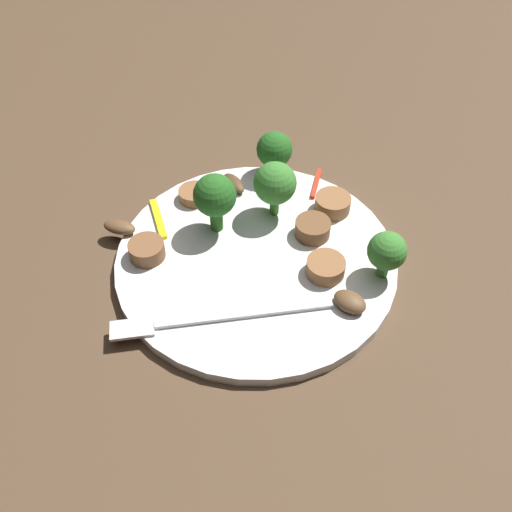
# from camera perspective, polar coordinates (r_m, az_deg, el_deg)

# --- Properties ---
(ground_plane) EXTENTS (1.40, 1.40, 0.00)m
(ground_plane) POSITION_cam_1_polar(r_m,az_deg,el_deg) (0.52, -0.00, -0.76)
(ground_plane) COLOR #4C3826
(plate) EXTENTS (0.25, 0.25, 0.01)m
(plate) POSITION_cam_1_polar(r_m,az_deg,el_deg) (0.51, -0.00, -0.39)
(plate) COLOR white
(plate) RESTS_ON ground_plane
(fork) EXTENTS (0.17, 0.07, 0.00)m
(fork) POSITION_cam_1_polar(r_m,az_deg,el_deg) (0.46, -5.01, -6.29)
(fork) COLOR silver
(fork) RESTS_ON plate
(broccoli_floret_0) EXTENTS (0.04, 0.04, 0.06)m
(broccoli_floret_0) POSITION_cam_1_polar(r_m,az_deg,el_deg) (0.51, -4.10, 5.88)
(broccoli_floret_0) COLOR #296420
(broccoli_floret_0) RESTS_ON plate
(broccoli_floret_1) EXTENTS (0.04, 0.04, 0.06)m
(broccoli_floret_1) POSITION_cam_1_polar(r_m,az_deg,el_deg) (0.52, 1.89, 7.17)
(broccoli_floret_1) COLOR #408630
(broccoli_floret_1) RESTS_ON plate
(broccoli_floret_2) EXTENTS (0.03, 0.03, 0.05)m
(broccoli_floret_2) POSITION_cam_1_polar(r_m,az_deg,el_deg) (0.49, 12.84, 0.42)
(broccoli_floret_2) COLOR #408630
(broccoli_floret_2) RESTS_ON plate
(broccoli_floret_3) EXTENTS (0.04, 0.04, 0.05)m
(broccoli_floret_3) POSITION_cam_1_polar(r_m,az_deg,el_deg) (0.57, 1.84, 10.43)
(broccoli_floret_3) COLOR #296420
(broccoli_floret_3) RESTS_ON plate
(sausage_slice_0) EXTENTS (0.04, 0.04, 0.01)m
(sausage_slice_0) POSITION_cam_1_polar(r_m,az_deg,el_deg) (0.56, -6.17, 6.08)
(sausage_slice_0) COLOR brown
(sausage_slice_0) RESTS_ON plate
(sausage_slice_1) EXTENTS (0.04, 0.04, 0.02)m
(sausage_slice_1) POSITION_cam_1_polar(r_m,az_deg,el_deg) (0.51, -10.77, 0.59)
(sausage_slice_1) COLOR brown
(sausage_slice_1) RESTS_ON plate
(sausage_slice_2) EXTENTS (0.04, 0.04, 0.02)m
(sausage_slice_2) POSITION_cam_1_polar(r_m,az_deg,el_deg) (0.52, 5.72, 2.63)
(sausage_slice_2) COLOR brown
(sausage_slice_2) RESTS_ON plate
(sausage_slice_3) EXTENTS (0.05, 0.05, 0.02)m
(sausage_slice_3) POSITION_cam_1_polar(r_m,az_deg,el_deg) (0.55, 7.60, 5.14)
(sausage_slice_3) COLOR brown
(sausage_slice_3) RESTS_ON plate
(sausage_slice_4) EXTENTS (0.04, 0.04, 0.01)m
(sausage_slice_4) POSITION_cam_1_polar(r_m,az_deg,el_deg) (0.49, 6.91, -1.12)
(sausage_slice_4) COLOR brown
(sausage_slice_4) RESTS_ON plate
(mushroom_0) EXTENTS (0.03, 0.03, 0.01)m
(mushroom_0) POSITION_cam_1_polar(r_m,az_deg,el_deg) (0.54, -13.38, 2.81)
(mushroom_0) COLOR brown
(mushroom_0) RESTS_ON plate
(mushroom_1) EXTENTS (0.02, 0.03, 0.01)m
(mushroom_1) POSITION_cam_1_polar(r_m,az_deg,el_deg) (0.57, -2.21, 7.22)
(mushroom_1) COLOR #4C331E
(mushroom_1) RESTS_ON plate
(mushroom_2) EXTENTS (0.03, 0.03, 0.01)m
(mushroom_2) POSITION_cam_1_polar(r_m,az_deg,el_deg) (0.47, 9.28, -4.49)
(mushroom_2) COLOR brown
(mushroom_2) RESTS_ON plate
(pepper_strip_0) EXTENTS (0.02, 0.05, 0.00)m
(pepper_strip_0) POSITION_cam_1_polar(r_m,az_deg,el_deg) (0.55, -9.65, 3.66)
(pepper_strip_0) COLOR yellow
(pepper_strip_0) RESTS_ON plate
(pepper_strip_2) EXTENTS (0.03, 0.04, 0.00)m
(pepper_strip_2) POSITION_cam_1_polar(r_m,az_deg,el_deg) (0.58, 5.98, 7.16)
(pepper_strip_2) COLOR red
(pepper_strip_2) RESTS_ON plate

